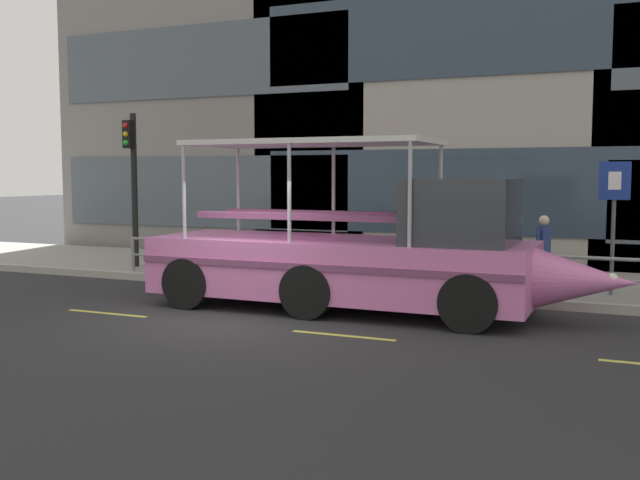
% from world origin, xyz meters
% --- Properties ---
extents(ground_plane, '(120.00, 120.00, 0.00)m').
position_xyz_m(ground_plane, '(0.00, 0.00, 0.00)').
color(ground_plane, '#2B2B2D').
extents(sidewalk, '(32.00, 4.80, 0.18)m').
position_xyz_m(sidewalk, '(0.00, 5.60, 0.09)').
color(sidewalk, '#99968E').
rests_on(sidewalk, ground_plane).
extents(curb_edge, '(32.00, 0.18, 0.18)m').
position_xyz_m(curb_edge, '(0.00, 3.11, 0.09)').
color(curb_edge, '#B2ADA3').
rests_on(curb_edge, ground_plane).
extents(lane_centreline, '(25.80, 0.12, 0.01)m').
position_xyz_m(lane_centreline, '(-0.00, -0.67, 0.00)').
color(lane_centreline, '#DBD64C').
rests_on(lane_centreline, ground_plane).
extents(curb_guardrail, '(12.38, 0.09, 0.86)m').
position_xyz_m(curb_guardrail, '(1.16, 3.45, 0.75)').
color(curb_guardrail, gray).
rests_on(curb_guardrail, sidewalk).
extents(traffic_light_pole, '(0.24, 0.46, 4.02)m').
position_xyz_m(traffic_light_pole, '(-5.42, 4.08, 2.62)').
color(traffic_light_pole, black).
rests_on(traffic_light_pole, sidewalk).
extents(parking_sign, '(0.60, 0.12, 2.70)m').
position_xyz_m(parking_sign, '(6.31, 4.20, 2.01)').
color(parking_sign, '#4C4F54').
rests_on(parking_sign, sidewalk).
extents(duck_tour_boat, '(9.19, 2.49, 3.28)m').
position_xyz_m(duck_tour_boat, '(2.02, 1.46, 1.08)').
color(duck_tour_boat, pink).
rests_on(duck_tour_boat, ground_plane).
extents(pedestrian_near_bow, '(0.29, 0.41, 1.58)m').
position_xyz_m(pedestrian_near_bow, '(4.94, 4.46, 1.13)').
color(pedestrian_near_bow, '#47423D').
rests_on(pedestrian_near_bow, sidewalk).
extents(pedestrian_mid_left, '(0.31, 0.44, 1.68)m').
position_xyz_m(pedestrian_mid_left, '(2.20, 4.42, 1.20)').
color(pedestrian_mid_left, '#47423D').
rests_on(pedestrian_mid_left, sidewalk).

